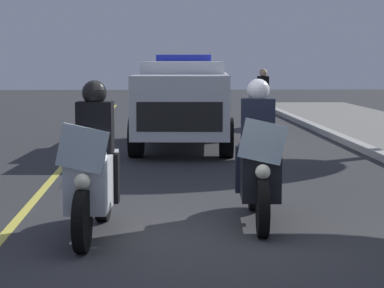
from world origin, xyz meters
TOP-DOWN VIEW (x-y plane):
  - ground_plane at (0.00, 0.00)m, footprint 80.00×80.00m
  - police_motorcycle_lead_left at (-0.29, -1.15)m, footprint 2.14×0.61m
  - police_motorcycle_lead_right at (-0.86, 0.77)m, footprint 2.14×0.61m
  - police_suv at (-8.43, 0.17)m, footprint 5.02×2.35m
  - cyclist_background at (-12.88, 2.57)m, footprint 1.76×0.34m

SIDE VIEW (x-z plane):
  - ground_plane at x=0.00m, z-range 0.00..0.00m
  - police_motorcycle_lead_left at x=-0.29m, z-range -0.16..1.56m
  - police_motorcycle_lead_right at x=-0.86m, z-range -0.16..1.56m
  - cyclist_background at x=-12.88m, z-range 0.00..1.69m
  - police_suv at x=-8.43m, z-range 0.04..2.09m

